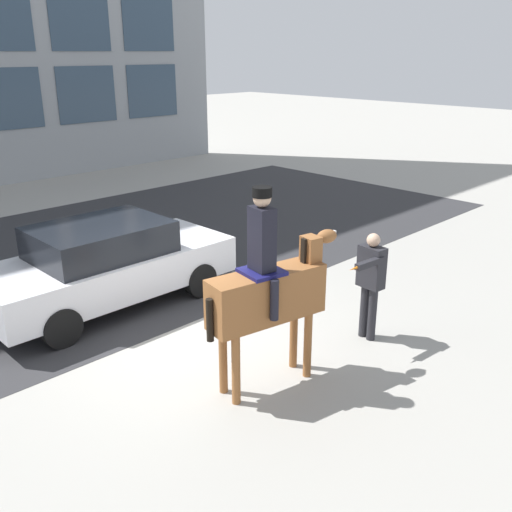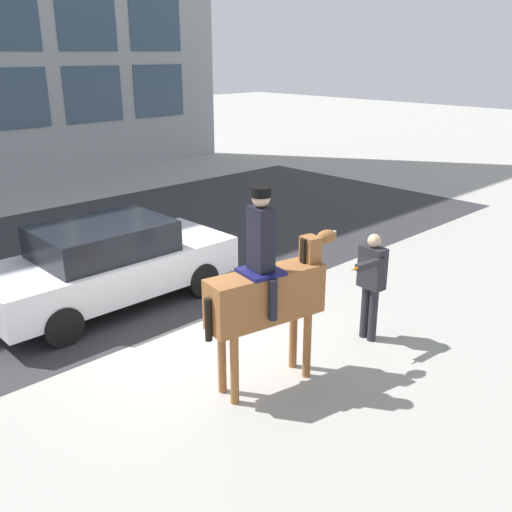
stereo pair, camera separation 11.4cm
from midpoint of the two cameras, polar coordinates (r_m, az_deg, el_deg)
The scene contains 5 objects.
ground_plane at distance 8.95m, azimuth -5.73°, elevation -8.27°, with size 80.00×80.00×0.00m, color #9E9B93.
road_surface at distance 12.74m, azimuth -19.09°, elevation -0.54°, with size 22.21×8.50×0.01m.
mounted_horse_lead at distance 7.21m, azimuth 1.65°, elevation -3.39°, with size 1.98×0.72×2.70m.
pedestrian_bystander at distance 8.68m, azimuth 11.83°, elevation -2.27°, with size 0.85×0.43×1.69m.
street_car_near_lane at distance 10.12m, azimuth -14.19°, elevation -0.64°, with size 4.31×1.87×1.48m.
Camera 2 is at (-4.75, -6.33, 4.20)m, focal length 40.00 mm.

